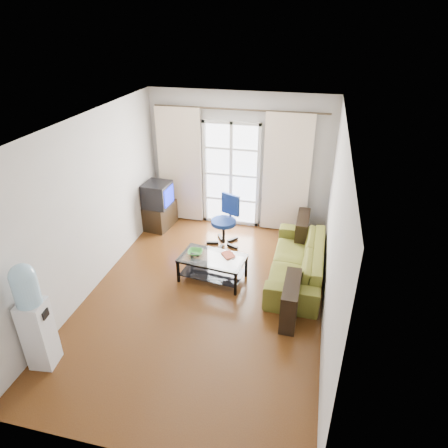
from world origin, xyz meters
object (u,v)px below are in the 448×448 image
Objects in this scene: crt_tv at (156,194)px; task_chair at (225,230)px; coffee_table at (212,265)px; tv_stand at (160,215)px; water_cooler at (33,315)px; sofa at (297,261)px.

crt_tv is 1.57m from task_chair.
task_chair is at bearing 93.59° from coffee_table.
crt_tv reaches higher than task_chair.
water_cooler is (-0.06, -3.79, 0.52)m from tv_stand.
coffee_table is at bearing -72.19° from sofa.
coffee_table is 1.99× the size of crt_tv.
coffee_table is at bearing -40.52° from crt_tv.
coffee_table is (-1.35, -0.41, -0.03)m from sofa.
sofa is 3.04× the size of tv_stand.
coffee_table is 1.18m from task_chair.
task_chair reaches higher than tv_stand.
crt_tv is at bearing -82.52° from tv_stand.
task_chair is 3.77m from water_cooler.
tv_stand is 0.72× the size of task_chair.
tv_stand is at bearing 93.01° from crt_tv.
water_cooler reaches higher than sofa.
sofa is 1.89× the size of coffee_table.
sofa reaches higher than coffee_table.
tv_stand is at bearing -110.90° from sofa.
task_chair is at bearing -117.49° from sofa.
water_cooler reaches higher than crt_tv.
tv_stand is 0.47× the size of water_cooler.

